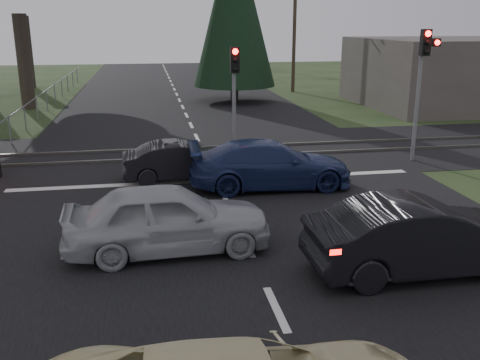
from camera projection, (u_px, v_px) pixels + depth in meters
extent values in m
plane|color=#203217|center=(276.00, 309.00, 9.55)|extent=(120.00, 120.00, 0.00)
cube|color=black|center=(210.00, 166.00, 18.99)|extent=(14.00, 100.00, 0.01)
cube|color=black|center=(204.00, 153.00, 20.88)|extent=(120.00, 8.00, 0.01)
cube|color=silver|center=(217.00, 180.00, 17.29)|extent=(13.00, 0.35, 0.00)
cube|color=#59544C|center=(206.00, 157.00, 20.11)|extent=(120.00, 0.12, 0.10)
cube|color=#59544C|center=(202.00, 148.00, 21.63)|extent=(120.00, 0.12, 0.10)
cylinder|color=slate|center=(417.00, 109.00, 19.31)|extent=(0.14, 0.14, 3.80)
cube|color=black|center=(425.00, 43.00, 18.47)|extent=(0.32, 0.24, 0.90)
sphere|color=#FF0C07|center=(428.00, 34.00, 18.27)|extent=(0.20, 0.20, 0.20)
sphere|color=black|center=(427.00, 43.00, 18.35)|extent=(0.18, 0.18, 0.18)
sphere|color=black|center=(426.00, 52.00, 18.44)|extent=(0.18, 0.18, 0.18)
cube|color=black|center=(436.00, 42.00, 18.54)|extent=(0.28, 0.22, 0.28)
sphere|color=#FF0C07|center=(437.00, 43.00, 18.42)|extent=(0.18, 0.18, 0.18)
cylinder|color=slate|center=(234.00, 117.00, 19.46)|extent=(0.14, 0.14, 3.20)
cube|color=black|center=(235.00, 60.00, 18.71)|extent=(0.32, 0.24, 0.90)
sphere|color=#FF0C07|center=(235.00, 51.00, 18.50)|extent=(0.20, 0.20, 0.20)
sphere|color=black|center=(235.00, 60.00, 18.59)|extent=(0.18, 0.18, 0.18)
sphere|color=black|center=(235.00, 69.00, 18.67)|extent=(0.18, 0.18, 0.18)
cylinder|color=#4C3D2D|center=(294.00, 28.00, 38.01)|extent=(0.26, 0.26, 9.00)
cylinder|color=#4C3D2D|center=(236.00, 26.00, 61.62)|extent=(0.26, 0.26, 9.00)
cylinder|color=#473D33|center=(24.00, 62.00, 30.92)|extent=(0.80, 0.80, 5.40)
cylinder|color=#473D33|center=(27.00, 52.00, 40.98)|extent=(0.80, 0.80, 5.40)
cylinder|color=#473D33|center=(234.00, 86.00, 34.40)|extent=(0.50, 0.50, 2.00)
cone|color=black|center=(234.00, 4.00, 32.98)|extent=(5.20, 5.20, 10.00)
cube|color=#59514C|center=(478.00, 72.00, 32.72)|extent=(14.00, 10.00, 4.00)
imported|color=black|center=(421.00, 237.00, 10.77)|extent=(4.69, 1.69, 1.54)
imported|color=#A4A8AC|center=(168.00, 218.00, 11.79)|extent=(4.61, 2.03, 1.55)
imported|color=navy|center=(270.00, 164.00, 16.43)|extent=(5.05, 2.18, 1.45)
imported|color=black|center=(181.00, 161.00, 17.25)|extent=(3.81, 1.51, 1.24)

